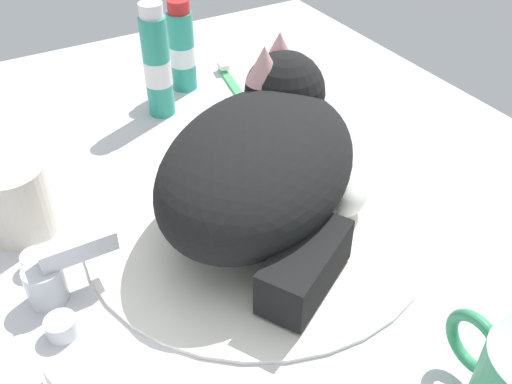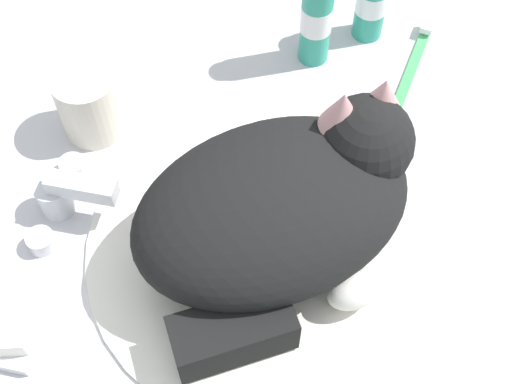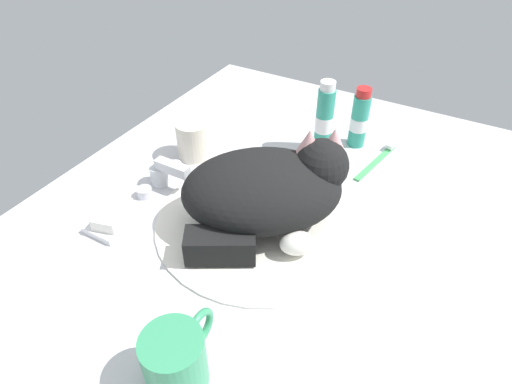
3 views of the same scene
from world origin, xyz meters
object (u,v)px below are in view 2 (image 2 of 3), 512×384
toothbrush (414,61)px  rinse_cup (89,104)px  cat (284,205)px  soap_bar (8,314)px  toothpaste_bottle (319,11)px  faucet (63,196)px

toothbrush → rinse_cup: bearing=116.2°
cat → soap_bar: (-13.60, 23.04, -5.14)cm
rinse_cup → toothpaste_bottle: 27.57cm
cat → rinse_cup: bearing=65.8°
faucet → toothbrush: 43.76cm
faucet → toothbrush: faucet is taller
faucet → rinse_cup: (11.00, 0.67, 1.50)cm
cat → toothbrush: cat is taller
faucet → toothpaste_bottle: bearing=-39.2°
soap_bar → toothbrush: soap_bar is taller
cat → rinse_cup: size_ratio=4.09×
faucet → cat: cat is taller
cat → soap_bar: bearing=120.6°
cat → toothpaste_bottle: size_ratio=2.08×
cat → toothpaste_bottle: bearing=1.8°
faucet → toothbrush: (27.91, -33.65, -1.94)cm
cat → toothpaste_bottle: (26.14, 0.81, -0.11)cm
cat → rinse_cup: (10.46, 23.24, -3.43)cm
cat → toothbrush: size_ratio=2.10×
rinse_cup → soap_bar: rinse_cup is taller
faucet → toothbrush: size_ratio=0.78×
cat → rinse_cup: cat is taller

